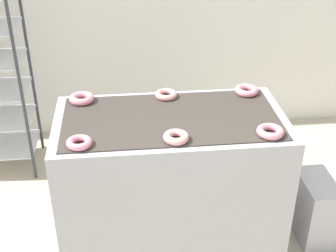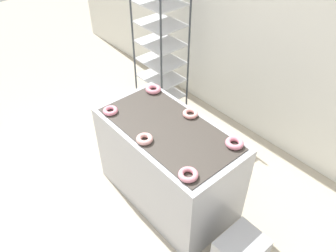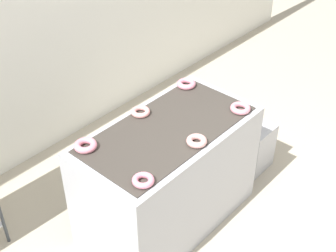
{
  "view_description": "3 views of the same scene",
  "coord_description": "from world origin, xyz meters",
  "px_view_note": "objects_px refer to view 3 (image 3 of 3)",
  "views": [
    {
      "loc": [
        -0.27,
        -1.78,
        2.25
      ],
      "look_at": [
        0.0,
        0.77,
        0.77
      ],
      "focal_mm": 50.0,
      "sensor_mm": 36.0,
      "label": 1
    },
    {
      "loc": [
        1.65,
        -0.82,
        2.77
      ],
      "look_at": [
        0.0,
        0.62,
        0.93
      ],
      "focal_mm": 35.0,
      "sensor_mm": 36.0,
      "label": 2
    },
    {
      "loc": [
        -1.98,
        -1.15,
        2.88
      ],
      "look_at": [
        0.0,
        0.62,
        0.93
      ],
      "focal_mm": 50.0,
      "sensor_mm": 36.0,
      "label": 3
    }
  ],
  "objects_px": {
    "donut_far_left": "(86,145)",
    "donut_far_center": "(140,112)",
    "glaze_bin": "(249,145)",
    "donut_near_left": "(143,180)",
    "fryer_machine": "(168,176)",
    "donut_far_right": "(186,84)",
    "donut_near_center": "(197,141)",
    "donut_near_right": "(240,108)"
  },
  "relations": [
    {
      "from": "donut_near_left",
      "to": "donut_far_right",
      "type": "bearing_deg",
      "value": 26.83
    },
    {
      "from": "donut_near_left",
      "to": "donut_far_left",
      "type": "distance_m",
      "value": 0.52
    },
    {
      "from": "glaze_bin",
      "to": "donut_near_right",
      "type": "xyz_separation_m",
      "value": [
        -0.48,
        -0.16,
        0.71
      ]
    },
    {
      "from": "donut_far_left",
      "to": "donut_far_right",
      "type": "bearing_deg",
      "value": 0.3
    },
    {
      "from": "donut_far_left",
      "to": "donut_far_center",
      "type": "relative_size",
      "value": 1.1
    },
    {
      "from": "fryer_machine",
      "to": "donut_near_right",
      "type": "distance_m",
      "value": 0.75
    },
    {
      "from": "glaze_bin",
      "to": "donut_near_left",
      "type": "distance_m",
      "value": 1.69
    },
    {
      "from": "fryer_machine",
      "to": "donut_far_center",
      "type": "relative_size",
      "value": 9.74
    },
    {
      "from": "donut_near_left",
      "to": "donut_far_right",
      "type": "height_order",
      "value": "donut_far_right"
    },
    {
      "from": "donut_far_center",
      "to": "donut_near_center",
      "type": "bearing_deg",
      "value": -89.12
    },
    {
      "from": "donut_far_left",
      "to": "donut_far_right",
      "type": "xyz_separation_m",
      "value": [
        1.06,
        0.01,
        -0.0
      ]
    },
    {
      "from": "glaze_bin",
      "to": "donut_near_left",
      "type": "bearing_deg",
      "value": -174.03
    },
    {
      "from": "donut_far_right",
      "to": "donut_far_center",
      "type": "bearing_deg",
      "value": 179.82
    },
    {
      "from": "fryer_machine",
      "to": "donut_far_left",
      "type": "bearing_deg",
      "value": 153.59
    },
    {
      "from": "donut_near_right",
      "to": "donut_far_right",
      "type": "height_order",
      "value": "donut_far_right"
    },
    {
      "from": "glaze_bin",
      "to": "donut_near_right",
      "type": "relative_size",
      "value": 2.93
    },
    {
      "from": "donut_far_right",
      "to": "donut_near_left",
      "type": "bearing_deg",
      "value": -153.17
    },
    {
      "from": "fryer_machine",
      "to": "donut_far_left",
      "type": "distance_m",
      "value": 0.76
    },
    {
      "from": "donut_near_left",
      "to": "donut_far_left",
      "type": "bearing_deg",
      "value": 91.49
    },
    {
      "from": "donut_far_right",
      "to": "donut_near_right",
      "type": "bearing_deg",
      "value": -90.06
    },
    {
      "from": "donut_near_left",
      "to": "donut_far_center",
      "type": "xyz_separation_m",
      "value": [
        0.51,
        0.53,
        -0.0
      ]
    },
    {
      "from": "fryer_machine",
      "to": "donut_far_left",
      "type": "height_order",
      "value": "donut_far_left"
    },
    {
      "from": "donut_far_right",
      "to": "fryer_machine",
      "type": "bearing_deg",
      "value": -152.78
    },
    {
      "from": "donut_near_right",
      "to": "donut_far_right",
      "type": "bearing_deg",
      "value": 89.94
    },
    {
      "from": "donut_far_left",
      "to": "donut_far_right",
      "type": "height_order",
      "value": "donut_far_left"
    },
    {
      "from": "fryer_machine",
      "to": "donut_near_right",
      "type": "relative_size",
      "value": 9.08
    },
    {
      "from": "donut_far_left",
      "to": "donut_near_left",
      "type": "bearing_deg",
      "value": -88.51
    },
    {
      "from": "glaze_bin",
      "to": "donut_near_center",
      "type": "distance_m",
      "value": 1.24
    },
    {
      "from": "donut_far_left",
      "to": "donut_near_right",
      "type": "bearing_deg",
      "value": -26.17
    },
    {
      "from": "glaze_bin",
      "to": "donut_far_right",
      "type": "relative_size",
      "value": 2.92
    },
    {
      "from": "donut_far_center",
      "to": "fryer_machine",
      "type": "bearing_deg",
      "value": -88.96
    },
    {
      "from": "donut_near_center",
      "to": "donut_far_right",
      "type": "distance_m",
      "value": 0.74
    },
    {
      "from": "fryer_machine",
      "to": "donut_far_left",
      "type": "xyz_separation_m",
      "value": [
        -0.53,
        0.26,
        0.48
      ]
    },
    {
      "from": "donut_near_left",
      "to": "donut_near_right",
      "type": "distance_m",
      "value": 1.04
    },
    {
      "from": "fryer_machine",
      "to": "donut_far_right",
      "type": "relative_size",
      "value": 9.05
    },
    {
      "from": "donut_near_center",
      "to": "donut_far_left",
      "type": "distance_m",
      "value": 0.75
    },
    {
      "from": "donut_far_center",
      "to": "donut_near_right",
      "type": "bearing_deg",
      "value": -44.86
    },
    {
      "from": "fryer_machine",
      "to": "donut_near_left",
      "type": "bearing_deg",
      "value": -153.57
    },
    {
      "from": "donut_near_center",
      "to": "donut_far_center",
      "type": "xyz_separation_m",
      "value": [
        -0.01,
        0.53,
        -0.0
      ]
    },
    {
      "from": "fryer_machine",
      "to": "donut_far_right",
      "type": "distance_m",
      "value": 0.76
    },
    {
      "from": "fryer_machine",
      "to": "glaze_bin",
      "type": "bearing_deg",
      "value": -5.61
    },
    {
      "from": "donut_far_left",
      "to": "donut_far_center",
      "type": "xyz_separation_m",
      "value": [
        0.53,
        0.01,
        -0.0
      ]
    }
  ]
}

